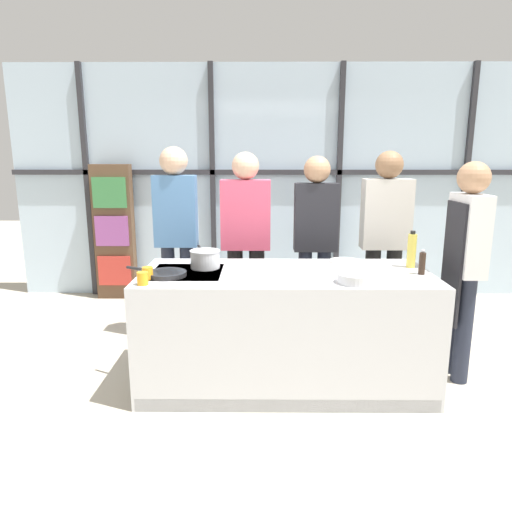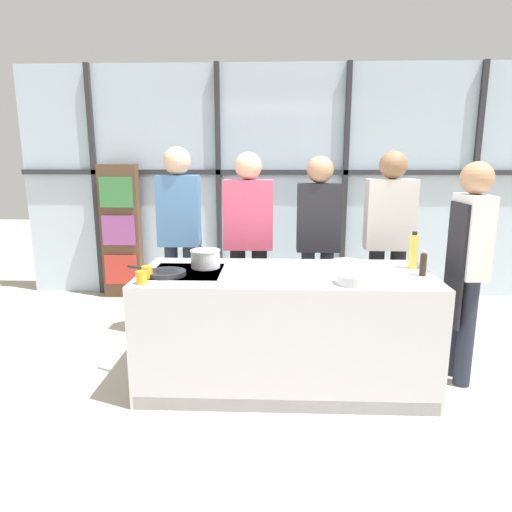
# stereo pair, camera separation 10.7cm
# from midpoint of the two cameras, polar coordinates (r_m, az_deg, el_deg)

# --- Properties ---
(ground_plane) EXTENTS (18.00, 18.00, 0.00)m
(ground_plane) POSITION_cam_midpoint_polar(r_m,az_deg,el_deg) (3.72, 4.33, -15.40)
(ground_plane) COLOR #BCB29E
(back_window_wall) EXTENTS (6.40, 0.10, 2.80)m
(back_window_wall) POSITION_cam_midpoint_polar(r_m,az_deg,el_deg) (5.66, 3.74, 9.05)
(back_window_wall) COLOR silver
(back_window_wall) RESTS_ON ground_plane
(bookshelf) EXTENTS (0.47, 0.19, 1.64)m
(bookshelf) POSITION_cam_midpoint_polar(r_m,az_deg,el_deg) (5.84, -16.02, 2.93)
(bookshelf) COLOR brown
(bookshelf) RESTS_ON ground_plane
(demo_island) EXTENTS (2.16, 0.90, 0.89)m
(demo_island) POSITION_cam_midpoint_polar(r_m,az_deg,el_deg) (3.54, 4.42, -9.04)
(demo_island) COLOR silver
(demo_island) RESTS_ON ground_plane
(chef) EXTENTS (0.24, 0.39, 1.70)m
(chef) POSITION_cam_midpoint_polar(r_m,az_deg,el_deg) (3.79, 25.69, -0.25)
(chef) COLOR #232838
(chef) RESTS_ON ground_plane
(spectator_far_left) EXTENTS (0.39, 0.25, 1.82)m
(spectator_far_left) POSITION_cam_midpoint_polar(r_m,az_deg,el_deg) (4.31, -8.87, 3.44)
(spectator_far_left) COLOR #232838
(spectator_far_left) RESTS_ON ground_plane
(spectator_center_left) EXTENTS (0.45, 0.25, 1.77)m
(spectator_center_left) POSITION_cam_midpoint_polar(r_m,az_deg,el_deg) (4.25, -0.23, 2.58)
(spectator_center_left) COLOR black
(spectator_center_left) RESTS_ON ground_plane
(spectator_center_right) EXTENTS (0.39, 0.24, 1.74)m
(spectator_center_right) POSITION_cam_midpoint_polar(r_m,az_deg,el_deg) (4.27, 8.49, 2.53)
(spectator_center_right) COLOR #232838
(spectator_center_right) RESTS_ON ground_plane
(spectator_far_right) EXTENTS (0.44, 0.25, 1.78)m
(spectator_far_right) POSITION_cam_midpoint_polar(r_m,az_deg,el_deg) (4.38, 16.94, 2.52)
(spectator_far_right) COLOR black
(spectator_far_right) RESTS_ON ground_plane
(frying_pan) EXTENTS (0.48, 0.32, 0.04)m
(frying_pan) POSITION_cam_midpoint_polar(r_m,az_deg,el_deg) (3.36, -10.38, -2.08)
(frying_pan) COLOR #232326
(frying_pan) RESTS_ON demo_island
(saucepan) EXTENTS (0.23, 0.42, 0.14)m
(saucepan) POSITION_cam_midpoint_polar(r_m,az_deg,el_deg) (3.54, -5.49, -0.27)
(saucepan) COLOR silver
(saucepan) RESTS_ON demo_island
(white_plate) EXTENTS (0.26, 0.26, 0.01)m
(white_plate) POSITION_cam_midpoint_polar(r_m,az_deg,el_deg) (3.77, 12.06, -0.72)
(white_plate) COLOR white
(white_plate) RESTS_ON demo_island
(mixing_bowl) EXTENTS (0.25, 0.25, 0.07)m
(mixing_bowl) POSITION_cam_midpoint_polar(r_m,az_deg,el_deg) (3.16, 13.10, -2.78)
(mixing_bowl) COLOR silver
(mixing_bowl) RESTS_ON demo_island
(oil_bottle) EXTENTS (0.07, 0.07, 0.29)m
(oil_bottle) POSITION_cam_midpoint_polar(r_m,az_deg,el_deg) (3.69, 19.87, 0.55)
(oil_bottle) COLOR #E0CC4C
(oil_bottle) RESTS_ON demo_island
(pepper_grinder) EXTENTS (0.05, 0.05, 0.19)m
(pepper_grinder) POSITION_cam_midpoint_polar(r_m,az_deg,el_deg) (3.51, 20.99, -0.95)
(pepper_grinder) COLOR #332319
(pepper_grinder) RESTS_ON demo_island
(juice_glass_near) EXTENTS (0.08, 0.08, 0.09)m
(juice_glass_near) POSITION_cam_midpoint_polar(r_m,az_deg,el_deg) (3.16, -13.19, -2.63)
(juice_glass_near) COLOR orange
(juice_glass_near) RESTS_ON demo_island
(juice_glass_far) EXTENTS (0.08, 0.08, 0.09)m
(juice_glass_far) POSITION_cam_midpoint_polar(r_m,az_deg,el_deg) (3.29, -12.56, -2.00)
(juice_glass_far) COLOR orange
(juice_glass_far) RESTS_ON demo_island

